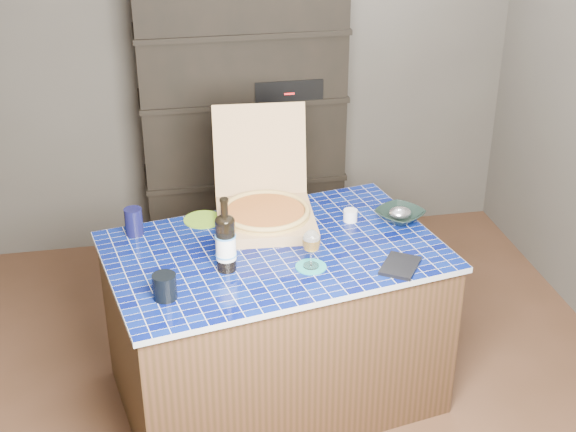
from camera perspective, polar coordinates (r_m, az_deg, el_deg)
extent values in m
plane|color=brown|center=(4.02, 0.16, -12.86)|extent=(3.50, 3.50, 0.00)
plane|color=#524E47|center=(4.99, -3.73, 11.55)|extent=(3.50, 0.00, 3.50)
cube|color=black|center=(4.89, -3.27, 6.92)|extent=(1.20, 0.40, 1.80)
cube|color=black|center=(4.81, -0.26, 9.44)|extent=(0.40, 0.32, 0.12)
cube|color=#492D1D|center=(3.82, -0.94, -7.84)|extent=(1.59, 1.16, 0.78)
cube|color=#040B46|center=(3.61, -0.99, -2.55)|extent=(1.63, 1.20, 0.03)
cube|color=tan|center=(3.80, -1.60, -0.27)|extent=(0.49, 0.49, 0.05)
cube|color=tan|center=(3.94, -2.01, 4.74)|extent=(0.46, 0.14, 0.45)
cylinder|color=tan|center=(3.78, -1.61, 0.16)|extent=(0.42, 0.42, 0.01)
cylinder|color=maroon|center=(3.78, -1.61, 0.33)|extent=(0.37, 0.37, 0.01)
torus|color=tan|center=(3.78, -1.61, 0.41)|extent=(0.42, 0.42, 0.02)
cylinder|color=black|center=(3.40, -4.45, -2.09)|extent=(0.08, 0.08, 0.24)
ellipsoid|color=black|center=(3.34, -4.52, -0.33)|extent=(0.08, 0.08, 0.05)
cylinder|color=black|center=(3.32, -4.55, 0.53)|extent=(0.03, 0.03, 0.10)
cylinder|color=white|center=(3.40, -4.44, -2.26)|extent=(0.09, 0.09, 0.11)
cylinder|color=#428FE2|center=(3.42, -4.42, -2.75)|extent=(0.09, 0.09, 0.01)
cylinder|color=#428FE2|center=(3.38, -4.47, -1.43)|extent=(0.09, 0.09, 0.01)
cylinder|color=teal|center=(3.46, 1.64, -3.62)|extent=(0.13, 0.13, 0.01)
cylinder|color=white|center=(3.46, 1.64, -3.55)|extent=(0.07, 0.07, 0.00)
cylinder|color=white|center=(3.44, 1.65, -2.98)|extent=(0.01, 0.01, 0.07)
ellipsoid|color=white|center=(3.40, 1.67, -1.80)|extent=(0.08, 0.08, 0.11)
cylinder|color=#B27A1C|center=(3.40, 1.67, -1.94)|extent=(0.06, 0.06, 0.05)
cylinder|color=white|center=(3.39, 1.67, -1.51)|extent=(0.07, 0.07, 0.02)
cylinder|color=black|center=(3.26, -8.76, -4.99)|extent=(0.10, 0.10, 0.11)
cube|color=black|center=(3.49, 7.99, -3.52)|extent=(0.23, 0.24, 0.02)
imported|color=black|center=(3.88, 7.96, 0.06)|extent=(0.30, 0.30, 0.05)
ellipsoid|color=silver|center=(3.87, 7.97, 0.24)|extent=(0.11, 0.09, 0.05)
cylinder|color=white|center=(3.84, 4.46, 0.04)|extent=(0.07, 0.07, 0.06)
cylinder|color=black|center=(3.76, -10.91, -0.40)|extent=(0.08, 0.08, 0.13)
cylinder|color=#6EA423|center=(3.87, -6.04, -0.25)|extent=(0.19, 0.19, 0.01)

